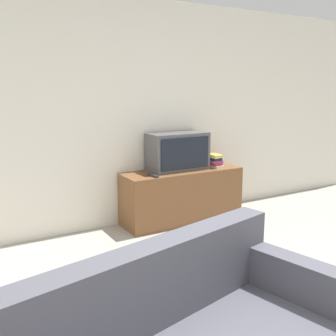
{
  "coord_description": "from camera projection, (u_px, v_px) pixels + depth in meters",
  "views": [
    {
      "loc": [
        -1.59,
        -1.17,
        1.61
      ],
      "look_at": [
        0.41,
        2.29,
        0.79
      ],
      "focal_mm": 42.0,
      "sensor_mm": 36.0,
      "label": 1
    }
  ],
  "objects": [
    {
      "name": "tv_stand",
      "position": [
        182.0,
        195.0,
        4.78
      ],
      "size": [
        1.49,
        0.47,
        0.63
      ],
      "color": "brown",
      "rests_on": "ground_plane"
    },
    {
      "name": "remote_on_stand",
      "position": [
        153.0,
        175.0,
        4.39
      ],
      "size": [
        0.05,
        0.2,
        0.02
      ],
      "rotation": [
        0.0,
        0.0,
        0.1
      ],
      "color": "#2D2D2D",
      "rests_on": "tv_stand"
    },
    {
      "name": "book_stack",
      "position": [
        215.0,
        161.0,
        4.88
      ],
      "size": [
        0.16,
        0.23,
        0.16
      ],
      "color": "silver",
      "rests_on": "tv_stand"
    },
    {
      "name": "wall_back",
      "position": [
        104.0,
        115.0,
        4.4
      ],
      "size": [
        9.0,
        0.06,
        2.6
      ],
      "color": "silver",
      "rests_on": "ground_plane"
    },
    {
      "name": "television",
      "position": [
        178.0,
        151.0,
        4.71
      ],
      "size": [
        0.73,
        0.35,
        0.45
      ],
      "color": "#4C4C51",
      "rests_on": "tv_stand"
    }
  ]
}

